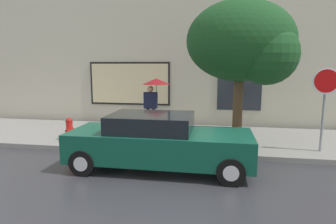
# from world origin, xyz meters

# --- Properties ---
(ground_plane) EXTENTS (60.00, 60.00, 0.00)m
(ground_plane) POSITION_xyz_m (0.00, 0.00, 0.00)
(ground_plane) COLOR #333338
(sidewalk) EXTENTS (20.00, 4.00, 0.15)m
(sidewalk) POSITION_xyz_m (0.00, 3.00, 0.07)
(sidewalk) COLOR gray
(sidewalk) RESTS_ON ground
(building_facade) EXTENTS (20.00, 0.67, 7.00)m
(building_facade) POSITION_xyz_m (-0.02, 5.50, 3.48)
(building_facade) COLOR beige
(building_facade) RESTS_ON ground
(parked_car) EXTENTS (4.62, 1.82, 1.43)m
(parked_car) POSITION_xyz_m (-0.32, -0.02, 0.71)
(parked_car) COLOR #0F4C38
(parked_car) RESTS_ON ground
(fire_hydrant) EXTENTS (0.30, 0.44, 0.76)m
(fire_hydrant) POSITION_xyz_m (-3.76, 1.76, 0.52)
(fire_hydrant) COLOR red
(fire_hydrant) RESTS_ON sidewalk
(pedestrian_with_umbrella) EXTENTS (1.07, 1.07, 2.02)m
(pedestrian_with_umbrella) POSITION_xyz_m (-1.24, 3.71, 1.77)
(pedestrian_with_umbrella) COLOR black
(pedestrian_with_umbrella) RESTS_ON sidewalk
(street_tree) EXTENTS (3.16, 2.68, 4.40)m
(street_tree) POSITION_xyz_m (1.90, 1.74, 3.27)
(street_tree) COLOR #4C3823
(street_tree) RESTS_ON sidewalk
(stop_sign) EXTENTS (0.76, 0.10, 2.45)m
(stop_sign) POSITION_xyz_m (4.18, 1.79, 1.88)
(stop_sign) COLOR gray
(stop_sign) RESTS_ON sidewalk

